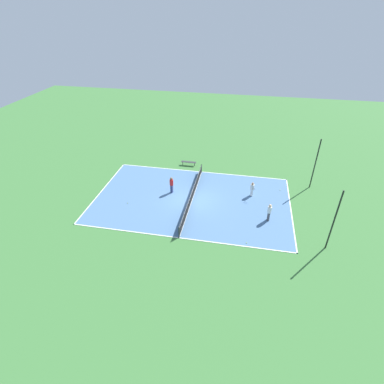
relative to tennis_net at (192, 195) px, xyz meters
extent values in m
plane|color=#3D7538|center=(0.00, 0.00, -0.53)|extent=(80.00, 80.00, 0.00)
cube|color=#4C729E|center=(0.00, 0.00, -0.52)|extent=(11.60, 19.01, 0.02)
cube|color=white|center=(-5.75, 0.00, -0.51)|extent=(0.10, 19.01, 0.00)
cube|color=white|center=(5.75, 0.00, -0.51)|extent=(0.10, 19.01, 0.00)
cube|color=white|center=(0.00, -9.46, -0.51)|extent=(11.60, 0.10, 0.00)
cube|color=white|center=(0.00, 9.46, -0.51)|extent=(11.60, 0.10, 0.00)
cube|color=white|center=(0.00, 0.00, -0.51)|extent=(11.60, 0.10, 0.00)
cylinder|color=black|center=(-5.65, 0.00, -0.01)|extent=(0.10, 0.10, 0.99)
cylinder|color=black|center=(5.65, 0.00, -0.01)|extent=(0.10, 0.10, 0.99)
cube|color=black|center=(0.00, 0.00, -0.03)|extent=(11.30, 0.03, 0.94)
cube|color=white|center=(0.00, 0.00, 0.41)|extent=(11.30, 0.04, 0.06)
cube|color=#333338|center=(-7.12, -1.78, -0.10)|extent=(0.36, 1.75, 0.04)
cylinder|color=#4C4C51|center=(-7.12, -2.51, -0.32)|extent=(0.08, 0.08, 0.41)
cylinder|color=#4C4C51|center=(-7.12, -1.05, -0.32)|extent=(0.08, 0.08, 0.41)
cube|color=white|center=(-1.82, 5.73, -0.13)|extent=(0.28, 0.24, 0.76)
cylinder|color=silver|center=(-1.82, 5.73, 0.52)|extent=(0.42, 0.42, 0.53)
sphere|color=#A87A56|center=(-1.82, 5.73, 0.90)|extent=(0.23, 0.23, 0.23)
cylinder|color=#262626|center=(-1.51, 5.79, 0.65)|extent=(0.28, 0.08, 0.03)
torus|color=black|center=(-1.23, 5.84, 0.65)|extent=(0.35, 0.35, 0.02)
cube|color=navy|center=(-0.90, -2.28, -0.07)|extent=(0.28, 0.24, 0.87)
cylinder|color=red|center=(-0.90, -2.28, 0.67)|extent=(0.42, 0.42, 0.61)
sphere|color=brown|center=(-0.90, -2.28, 1.11)|extent=(0.26, 0.26, 0.26)
cube|color=#4C4C51|center=(1.94, 7.29, -0.08)|extent=(0.25, 0.20, 0.85)
cylinder|color=white|center=(1.94, 7.29, 0.65)|extent=(0.36, 0.36, 0.60)
sphere|color=beige|center=(1.94, 7.29, 1.07)|extent=(0.26, 0.26, 0.26)
sphere|color=#CCE033|center=(5.35, 5.53, -0.47)|extent=(0.07, 0.07, 0.07)
sphere|color=#CCE033|center=(-3.38, 8.64, -0.47)|extent=(0.07, 0.07, 0.07)
sphere|color=#CCE033|center=(1.84, -6.01, -0.47)|extent=(0.07, 0.07, 0.07)
cylinder|color=black|center=(-4.66, 11.72, 2.17)|extent=(0.12, 0.12, 5.40)
cylinder|color=black|center=(4.66, 11.72, 2.17)|extent=(0.12, 0.12, 5.40)
camera|label=1|loc=(23.99, 4.62, 16.09)|focal=28.00mm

